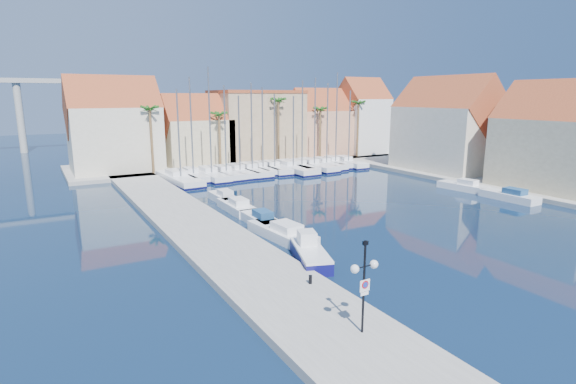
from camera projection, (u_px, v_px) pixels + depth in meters
name	position (u px, v px, depth m)	size (l,w,h in m)	color
ground	(392.00, 263.00, 30.38)	(260.00, 260.00, 0.00)	black
quay_west	(199.00, 228.00, 37.45)	(6.00, 77.00, 0.50)	gray
shore_north	(241.00, 161.00, 75.95)	(54.00, 16.00, 0.50)	gray
shore_east	(498.00, 181.00, 58.54)	(12.00, 60.00, 0.50)	gray
lamp_post	(364.00, 273.00, 19.92)	(1.49, 0.42, 4.39)	black
bollard	(310.00, 279.00, 25.78)	(0.20, 0.20, 0.51)	black
fishing_boat	(310.00, 253.00, 30.54)	(3.45, 5.67, 1.88)	#0F0E53
motorboat_west_0	(282.00, 232.00, 35.57)	(2.87, 7.20, 1.40)	white
motorboat_west_1	(261.00, 219.00, 39.26)	(1.85, 5.52, 1.40)	white
motorboat_west_2	(237.00, 206.00, 43.92)	(2.02, 6.04, 1.40)	white
motorboat_west_3	(224.00, 197.00, 47.76)	(1.75, 5.35, 1.40)	white
motorboat_east_0	(510.00, 196.00, 48.56)	(2.08, 6.22, 1.40)	white
motorboat_east_1	(464.00, 186.00, 53.71)	(2.68, 6.18, 1.40)	white
sailboat_0	(179.00, 179.00, 58.24)	(3.59, 11.23, 11.93)	white
sailboat_1	(192.00, 175.00, 60.29)	(2.21, 8.15, 13.48)	white
sailboat_2	(210.00, 174.00, 61.02)	(2.66, 9.60, 14.79)	white
sailboat_3	(225.00, 173.00, 62.04)	(2.74, 8.89, 12.48)	white
sailboat_4	(238.00, 172.00, 63.32)	(2.82, 9.10, 11.13)	white
sailboat_5	(251.00, 170.00, 64.57)	(2.68, 9.70, 12.85)	white
sailboat_6	(262.00, 169.00, 65.84)	(2.20, 8.09, 12.27)	white
sailboat_7	(273.00, 168.00, 66.46)	(2.95, 9.17, 11.37)	white
sailboat_8	(291.00, 168.00, 66.99)	(3.27, 11.46, 11.09)	white
sailboat_9	(300.00, 166.00, 68.07)	(3.10, 9.01, 13.30)	white
sailboat_10	(312.00, 166.00, 68.99)	(3.55, 10.59, 13.68)	white
sailboat_11	(325.00, 164.00, 70.21)	(2.86, 8.97, 12.96)	white
sailboat_12	(334.00, 163.00, 71.65)	(2.79, 8.35, 14.59)	white
sailboat_13	(347.00, 163.00, 72.01)	(2.80, 9.01, 11.91)	white
building_0	(114.00, 128.00, 64.12)	(12.30, 9.00, 13.50)	beige
building_1	(196.00, 134.00, 70.18)	(10.30, 8.00, 11.00)	tan
building_2	(256.00, 125.00, 76.14)	(14.20, 10.20, 11.50)	#9F8862
building_3	(319.00, 125.00, 81.18)	(10.30, 8.00, 12.00)	tan
building_4	(362.00, 118.00, 84.45)	(8.30, 8.00, 14.00)	white
building_5	(558.00, 142.00, 51.39)	(9.00, 12.30, 12.50)	tan
building_6	(447.00, 128.00, 64.88)	(9.00, 14.30, 13.50)	beige
palm_0	(150.00, 111.00, 61.27)	(2.60, 2.60, 10.15)	brown
palm_1	(219.00, 116.00, 66.30)	(2.60, 2.60, 9.15)	brown
palm_2	(278.00, 103.00, 70.74)	(2.60, 2.60, 11.15)	brown
palm_3	(320.00, 111.00, 74.90)	(2.60, 2.60, 9.65)	brown
palm_4	(359.00, 105.00, 78.57)	(2.60, 2.60, 10.65)	brown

